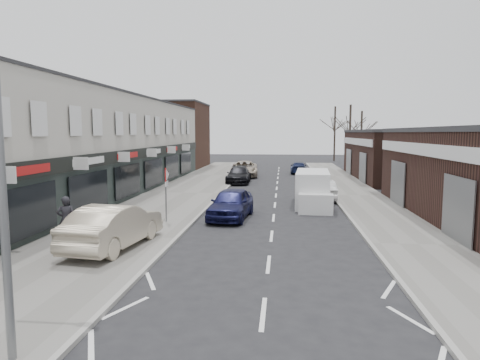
% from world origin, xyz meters
% --- Properties ---
extents(ground, '(160.00, 160.00, 0.00)m').
position_xyz_m(ground, '(0.00, 0.00, 0.00)').
color(ground, black).
rests_on(ground, ground).
extents(pavement_left, '(5.50, 64.00, 0.12)m').
position_xyz_m(pavement_left, '(-6.75, 22.00, 0.06)').
color(pavement_left, slate).
rests_on(pavement_left, ground).
extents(pavement_right, '(3.50, 64.00, 0.12)m').
position_xyz_m(pavement_right, '(5.75, 22.00, 0.06)').
color(pavement_right, slate).
rests_on(pavement_right, ground).
extents(shop_terrace_left, '(8.00, 41.00, 7.10)m').
position_xyz_m(shop_terrace_left, '(-13.50, 19.50, 3.55)').
color(shop_terrace_left, beige).
rests_on(shop_terrace_left, ground).
extents(brick_block_far, '(8.00, 10.00, 8.00)m').
position_xyz_m(brick_block_far, '(-13.50, 45.00, 4.00)').
color(brick_block_far, '#43281D').
rests_on(brick_block_far, ground).
extents(right_unit_far, '(10.00, 16.00, 4.50)m').
position_xyz_m(right_unit_far, '(12.50, 34.00, 2.25)').
color(right_unit_far, '#341D17').
rests_on(right_unit_far, ground).
extents(tree_far_a, '(3.60, 3.60, 8.00)m').
position_xyz_m(tree_far_a, '(9.00, 48.00, 0.00)').
color(tree_far_a, '#382D26').
rests_on(tree_far_a, ground).
extents(tree_far_b, '(3.60, 3.60, 7.50)m').
position_xyz_m(tree_far_b, '(11.50, 54.00, 0.00)').
color(tree_far_b, '#382D26').
rests_on(tree_far_b, ground).
extents(tree_far_c, '(3.60, 3.60, 8.50)m').
position_xyz_m(tree_far_c, '(8.50, 60.00, 0.00)').
color(tree_far_c, '#382D26').
rests_on(tree_far_c, ground).
extents(street_lamp, '(2.23, 0.22, 8.00)m').
position_xyz_m(street_lamp, '(-4.53, -0.80, 4.62)').
color(street_lamp, slate).
rests_on(street_lamp, pavement_left).
extents(warning_sign, '(0.12, 0.80, 2.70)m').
position_xyz_m(warning_sign, '(-5.16, 12.00, 2.20)').
color(warning_sign, slate).
rests_on(warning_sign, pavement_left).
extents(white_van, '(2.22, 5.58, 2.13)m').
position_xyz_m(white_van, '(2.27, 17.77, 1.01)').
color(white_van, white).
rests_on(white_van, ground).
extents(sedan_on_pavement, '(2.41, 5.23, 1.66)m').
position_xyz_m(sedan_on_pavement, '(-5.86, 7.14, 0.95)').
color(sedan_on_pavement, beige).
rests_on(sedan_on_pavement, pavement_left).
extents(pedestrian, '(0.81, 0.68, 1.88)m').
position_xyz_m(pedestrian, '(-7.93, 7.50, 1.06)').
color(pedestrian, black).
rests_on(pedestrian, pavement_left).
extents(parked_car_left_a, '(2.29, 4.77, 1.57)m').
position_xyz_m(parked_car_left_a, '(-2.20, 13.64, 0.79)').
color(parked_car_left_a, '#141640').
rests_on(parked_car_left_a, ground).
extents(parked_car_left_b, '(2.07, 4.94, 1.43)m').
position_xyz_m(parked_car_left_b, '(-3.40, 29.30, 0.71)').
color(parked_car_left_b, black).
rests_on(parked_car_left_b, ground).
extents(parked_car_left_c, '(2.99, 5.83, 1.58)m').
position_xyz_m(parked_car_left_c, '(-3.40, 34.92, 0.79)').
color(parked_car_left_c, '#AB9C88').
rests_on(parked_car_left_c, ground).
extents(parked_car_right_a, '(1.67, 4.11, 1.33)m').
position_xyz_m(parked_car_right_a, '(3.07, 20.43, 0.66)').
color(parked_car_right_a, silver).
rests_on(parked_car_right_a, ground).
extents(parked_car_right_b, '(1.92, 4.10, 1.36)m').
position_xyz_m(parked_car_right_b, '(3.50, 27.15, 0.68)').
color(parked_car_right_b, black).
rests_on(parked_car_right_b, ground).
extents(parked_car_right_c, '(1.85, 4.32, 1.24)m').
position_xyz_m(parked_car_right_c, '(2.20, 38.89, 0.62)').
color(parked_car_right_c, '#131A3B').
rests_on(parked_car_right_c, ground).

